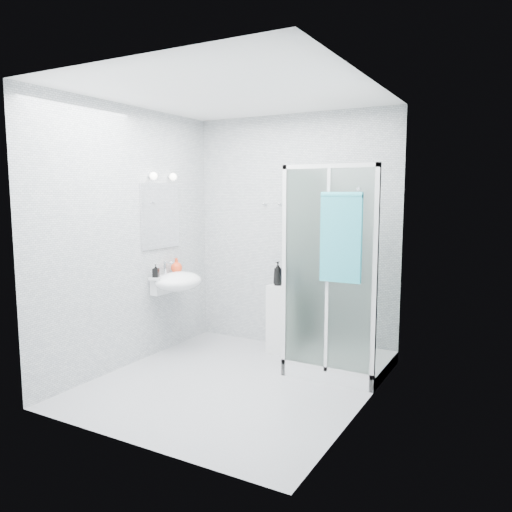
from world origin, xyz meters
The scene contains 12 objects.
room centered at (0.00, 0.00, 1.30)m, with size 2.40×2.60×2.60m.
shower_enclosure centered at (0.67, 0.77, 0.45)m, with size 0.90×0.95×2.00m.
wall_basin centered at (-0.99, 0.45, 0.80)m, with size 0.46×0.56×0.35m.
mirror centered at (-1.19, 0.45, 1.50)m, with size 0.02×0.60×0.70m, color white.
vanity_lights centered at (-1.14, 0.45, 1.92)m, with size 0.10×0.40×0.08m.
wall_hooks centered at (-0.25, 1.26, 1.62)m, with size 0.23×0.06×0.03m.
storage_cabinet centered at (0.02, 1.06, 0.38)m, with size 0.34×0.35×0.75m.
hand_towel centered at (0.89, 0.36, 1.38)m, with size 0.37×0.05×0.79m.
shampoo_bottle_a centered at (-0.04, 1.01, 0.88)m, with size 0.10×0.10×0.26m, color black.
shampoo_bottle_b centered at (0.05, 1.08, 0.86)m, with size 0.10×0.10×0.21m, color navy.
soap_dispenser_orange centered at (-1.11, 0.61, 0.94)m, with size 0.13×0.13×0.16m, color red.
soap_dispenser_black centered at (-1.11, 0.26, 0.93)m, with size 0.06×0.06×0.14m, color black.
Camera 1 is at (2.33, -3.76, 1.75)m, focal length 35.00 mm.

